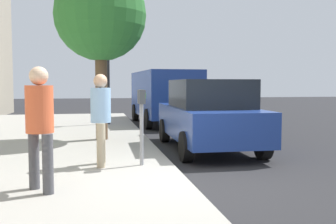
{
  "coord_description": "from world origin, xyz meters",
  "views": [
    {
      "loc": [
        -6.11,
        1.44,
        1.66
      ],
      "look_at": [
        0.91,
        0.11,
        1.14
      ],
      "focal_mm": 41.23,
      "sensor_mm": 36.0,
      "label": 1
    }
  ],
  "objects_px": {
    "parking_meter": "(142,111)",
    "parked_sedan_near": "(208,115)",
    "parked_van_far": "(164,94)",
    "pedestrian_bystander": "(40,118)",
    "pedestrian_at_meter": "(101,113)",
    "street_tree": "(100,16)",
    "traffic_signal": "(111,60)"
  },
  "relations": [
    {
      "from": "parking_meter",
      "to": "pedestrian_bystander",
      "type": "xyz_separation_m",
      "value": [
        -1.5,
        1.61,
        0.02
      ]
    },
    {
      "from": "parked_van_far",
      "to": "pedestrian_bystander",
      "type": "bearing_deg",
      "value": 160.67
    },
    {
      "from": "parking_meter",
      "to": "street_tree",
      "type": "height_order",
      "value": "street_tree"
    },
    {
      "from": "pedestrian_bystander",
      "to": "parked_sedan_near",
      "type": "xyz_separation_m",
      "value": [
        3.7,
        -3.55,
        -0.29
      ]
    },
    {
      "from": "parking_meter",
      "to": "parked_van_far",
      "type": "bearing_deg",
      "value": -12.71
    },
    {
      "from": "parking_meter",
      "to": "parked_sedan_near",
      "type": "height_order",
      "value": "parked_sedan_near"
    },
    {
      "from": "pedestrian_bystander",
      "to": "traffic_signal",
      "type": "height_order",
      "value": "traffic_signal"
    },
    {
      "from": "street_tree",
      "to": "traffic_signal",
      "type": "height_order",
      "value": "street_tree"
    },
    {
      "from": "parking_meter",
      "to": "traffic_signal",
      "type": "distance_m",
      "value": 7.77
    },
    {
      "from": "pedestrian_bystander",
      "to": "parked_sedan_near",
      "type": "distance_m",
      "value": 5.14
    },
    {
      "from": "parked_sedan_near",
      "to": "parking_meter",
      "type": "bearing_deg",
      "value": 138.54
    },
    {
      "from": "pedestrian_bystander",
      "to": "parked_van_far",
      "type": "relative_size",
      "value": 0.33
    },
    {
      "from": "pedestrian_at_meter",
      "to": "traffic_signal",
      "type": "height_order",
      "value": "traffic_signal"
    },
    {
      "from": "traffic_signal",
      "to": "parked_van_far",
      "type": "bearing_deg",
      "value": -65.58
    },
    {
      "from": "parked_sedan_near",
      "to": "traffic_signal",
      "type": "bearing_deg",
      "value": 22.07
    },
    {
      "from": "parking_meter",
      "to": "parked_sedan_near",
      "type": "xyz_separation_m",
      "value": [
        2.2,
        -1.95,
        -0.27
      ]
    },
    {
      "from": "parked_van_far",
      "to": "traffic_signal",
      "type": "height_order",
      "value": "traffic_signal"
    },
    {
      "from": "pedestrian_at_meter",
      "to": "parked_van_far",
      "type": "relative_size",
      "value": 0.32
    },
    {
      "from": "parked_van_far",
      "to": "traffic_signal",
      "type": "xyz_separation_m",
      "value": [
        -1.0,
        2.2,
        1.32
      ]
    },
    {
      "from": "parking_meter",
      "to": "parked_sedan_near",
      "type": "bearing_deg",
      "value": -41.46
    },
    {
      "from": "parked_van_far",
      "to": "street_tree",
      "type": "distance_m",
      "value": 6.13
    },
    {
      "from": "parking_meter",
      "to": "street_tree",
      "type": "xyz_separation_m",
      "value": [
        3.57,
        0.68,
        2.32
      ]
    },
    {
      "from": "parked_sedan_near",
      "to": "pedestrian_at_meter",
      "type": "bearing_deg",
      "value": 128.05
    },
    {
      "from": "pedestrian_bystander",
      "to": "parked_sedan_near",
      "type": "bearing_deg",
      "value": 9.74
    },
    {
      "from": "pedestrian_at_meter",
      "to": "pedestrian_bystander",
      "type": "height_order",
      "value": "pedestrian_bystander"
    },
    {
      "from": "pedestrian_bystander",
      "to": "pedestrian_at_meter",
      "type": "bearing_deg",
      "value": 25.18
    },
    {
      "from": "street_tree",
      "to": "pedestrian_at_meter",
      "type": "bearing_deg",
      "value": 178.87
    },
    {
      "from": "parked_sedan_near",
      "to": "street_tree",
      "type": "xyz_separation_m",
      "value": [
        1.36,
        2.62,
        2.59
      ]
    },
    {
      "from": "street_tree",
      "to": "parked_sedan_near",
      "type": "bearing_deg",
      "value": -117.45
    },
    {
      "from": "pedestrian_bystander",
      "to": "street_tree",
      "type": "height_order",
      "value": "street_tree"
    },
    {
      "from": "parking_meter",
      "to": "street_tree",
      "type": "distance_m",
      "value": 4.31
    },
    {
      "from": "parking_meter",
      "to": "traffic_signal",
      "type": "xyz_separation_m",
      "value": [
        7.64,
        0.26,
        1.41
      ]
    }
  ]
}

